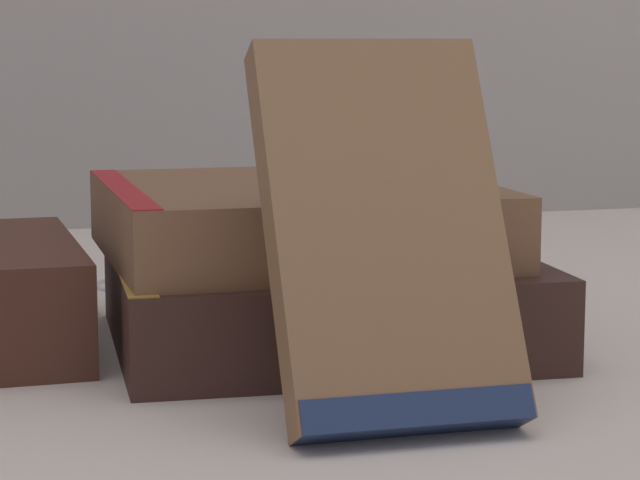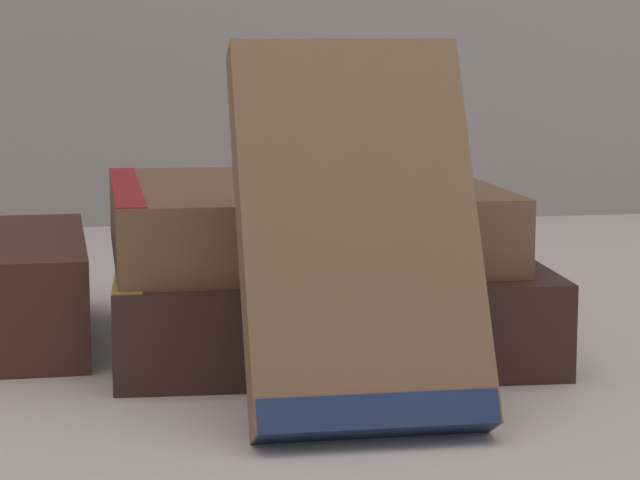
# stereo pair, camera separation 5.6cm
# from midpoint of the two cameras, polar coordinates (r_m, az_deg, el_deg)

# --- Properties ---
(ground_plane) EXTENTS (3.00, 3.00, 0.00)m
(ground_plane) POSITION_cam_midpoint_polar(r_m,az_deg,el_deg) (0.56, 5.08, -5.58)
(ground_plane) COLOR beige
(book_flat_bottom) EXTENTS (0.19, 0.18, 0.04)m
(book_flat_bottom) POSITION_cam_midpoint_polar(r_m,az_deg,el_deg) (0.60, 2.30, -2.63)
(book_flat_bottom) COLOR #331E19
(book_flat_bottom) RESTS_ON ground_plane
(book_flat_top) EXTENTS (0.17, 0.16, 0.03)m
(book_flat_top) POSITION_cam_midpoint_polar(r_m,az_deg,el_deg) (0.60, 1.27, 0.89)
(book_flat_top) COLOR brown
(book_flat_top) RESTS_ON book_flat_bottom
(book_leaning_front) EXTENTS (0.09, 0.08, 0.14)m
(book_leaning_front) POSITION_cam_midpoint_polar(r_m,az_deg,el_deg) (0.48, 5.01, -0.28)
(book_leaning_front) COLOR brown
(book_leaning_front) RESTS_ON ground_plane
(pocket_watch) EXTENTS (0.06, 0.06, 0.01)m
(pocket_watch) POSITION_cam_midpoint_polar(r_m,az_deg,el_deg) (0.60, 4.22, 2.70)
(pocket_watch) COLOR white
(pocket_watch) RESTS_ON book_flat_top
(reading_glasses) EXTENTS (0.11, 0.07, 0.00)m
(reading_glasses) POSITION_cam_midpoint_polar(r_m,az_deg,el_deg) (0.76, -2.73, -1.75)
(reading_glasses) COLOR #ADADB2
(reading_glasses) RESTS_ON ground_plane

